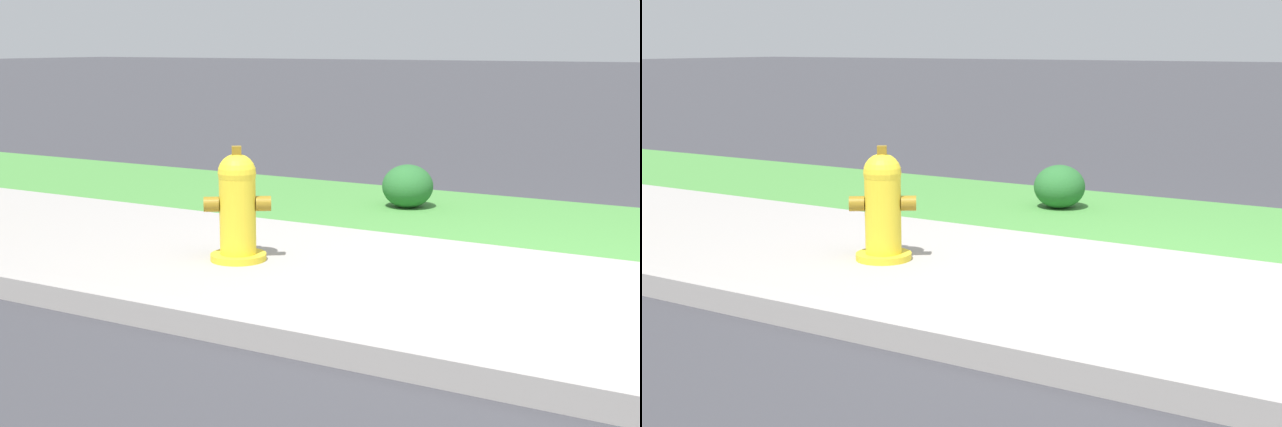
# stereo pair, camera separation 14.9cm
# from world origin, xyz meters

# --- Properties ---
(ground_plane) EXTENTS (120.00, 120.00, 0.00)m
(ground_plane) POSITION_xyz_m (0.00, 0.00, 0.00)
(ground_plane) COLOR #38383D
(sidewalk_pavement) EXTENTS (18.00, 2.25, 0.01)m
(sidewalk_pavement) POSITION_xyz_m (0.00, 0.00, 0.01)
(sidewalk_pavement) COLOR #9E9993
(sidewalk_pavement) RESTS_ON ground
(grass_verge) EXTENTS (18.00, 1.87, 0.01)m
(grass_verge) POSITION_xyz_m (0.00, 2.06, 0.00)
(grass_verge) COLOR #47893D
(grass_verge) RESTS_ON ground
(street_curb) EXTENTS (18.00, 0.16, 0.12)m
(street_curb) POSITION_xyz_m (0.00, -1.21, 0.06)
(street_curb) COLOR #9E9993
(street_curb) RESTS_ON ground
(fire_hydrant_by_grass_verge) EXTENTS (0.38, 0.37, 0.69)m
(fire_hydrant_by_grass_verge) POSITION_xyz_m (-1.79, -0.02, 0.33)
(fire_hydrant_by_grass_verge) COLOR yellow
(fire_hydrant_by_grass_verge) RESTS_ON ground
(shrub_bush_far_verge) EXTENTS (0.40, 0.40, 0.34)m
(shrub_bush_far_verge) POSITION_xyz_m (-1.65, 2.11, 0.17)
(shrub_bush_far_verge) COLOR #28662D
(shrub_bush_far_verge) RESTS_ON ground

